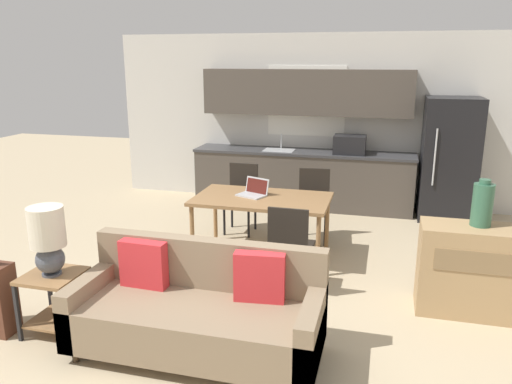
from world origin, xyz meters
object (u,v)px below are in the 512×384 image
at_px(dining_chair_far_right, 313,201).
at_px(couch, 199,311).
at_px(refrigerator, 449,159).
at_px(vase, 482,204).
at_px(side_table, 54,293).
at_px(dining_chair_near_right, 290,244).
at_px(laptop, 254,191).
at_px(dining_table, 262,202).
at_px(credenza, 483,271).
at_px(dining_chair_far_left, 241,194).
at_px(table_lamp, 48,238).

bearing_deg(dining_chair_far_right, couch, -105.20).
relative_size(refrigerator, vase, 4.13).
relative_size(refrigerator, side_table, 3.30).
distance_m(side_table, dining_chair_far_right, 3.41).
relative_size(refrigerator, couch, 0.90).
relative_size(vase, dining_chair_far_right, 0.47).
height_order(vase, dining_chair_near_right, vase).
xyz_separation_m(refrigerator, side_table, (-3.57, -4.28, -0.53)).
height_order(side_table, laptop, laptop).
distance_m(vase, laptop, 2.51).
height_order(dining_table, dining_chair_far_right, dining_chair_far_right).
height_order(refrigerator, vase, refrigerator).
height_order(refrigerator, side_table, refrigerator).
height_order(couch, credenza, couch).
distance_m(side_table, dining_chair_far_left, 3.07).
xyz_separation_m(couch, laptop, (-0.12, 2.13, 0.44)).
xyz_separation_m(dining_chair_near_right, dining_chair_far_right, (-0.01, 1.61, 0.00)).
bearing_deg(side_table, vase, 20.70).
bearing_deg(refrigerator, dining_chair_near_right, -120.36).
relative_size(side_table, table_lamp, 0.90).
relative_size(dining_table, credenza, 1.37).
bearing_deg(dining_chair_far_right, side_table, -127.30).
height_order(dining_chair_far_left, laptop, laptop).
bearing_deg(credenza, dining_chair_near_right, -179.64).
xyz_separation_m(dining_table, dining_chair_near_right, (0.50, -0.83, -0.16)).
bearing_deg(refrigerator, credenza, -89.28).
height_order(table_lamp, dining_chair_far_left, table_lamp).
height_order(dining_table, credenza, credenza).
bearing_deg(dining_table, laptop, 150.09).
distance_m(couch, credenza, 2.61).
relative_size(dining_chair_near_right, dining_chair_far_right, 1.00).
xyz_separation_m(side_table, vase, (3.54, 1.34, 0.68)).
xyz_separation_m(refrigerator, dining_chair_far_left, (-2.76, -1.32, -0.37)).
bearing_deg(dining_chair_far_left, table_lamp, -104.81).
height_order(dining_chair_near_right, laptop, laptop).
bearing_deg(credenza, refrigerator, 90.72).
distance_m(dining_chair_far_left, dining_chair_near_right, 1.96).
xyz_separation_m(refrigerator, dining_table, (-2.26, -2.17, -0.21)).
relative_size(table_lamp, dining_chair_far_left, 0.65).
relative_size(couch, credenza, 1.73).
xyz_separation_m(side_table, laptop, (1.19, 2.18, 0.43)).
relative_size(table_lamp, dining_chair_near_right, 0.65).
distance_m(refrigerator, dining_chair_near_right, 3.50).
distance_m(dining_table, dining_chair_far_left, 1.00).
xyz_separation_m(refrigerator, table_lamp, (-3.56, -4.29, -0.02)).
xyz_separation_m(couch, side_table, (-1.31, -0.05, 0.01)).
height_order(side_table, dining_chair_near_right, dining_chair_near_right).
bearing_deg(credenza, dining_table, 160.31).
bearing_deg(laptop, credenza, 1.87).
bearing_deg(table_lamp, dining_table, 58.46).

